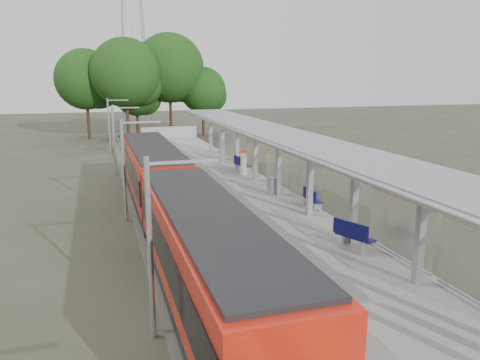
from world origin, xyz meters
name	(u,v)px	position (x,y,z in m)	size (l,w,h in m)	color
trackbed	(158,210)	(-4.50, 20.00, 0.12)	(3.00, 70.00, 0.24)	#59544C
platform	(234,198)	(0.00, 20.00, 0.50)	(6.00, 50.00, 1.00)	gray
tactile_strip	(191,192)	(-2.55, 20.00, 1.01)	(0.60, 50.00, 0.02)	gold
end_fence	(169,132)	(0.00, 44.95, 1.60)	(6.00, 0.10, 1.20)	#9EA0A5
train	(172,201)	(-4.50, 14.60, 2.05)	(2.74, 27.60, 3.62)	black
canopy	(285,143)	(1.61, 16.19, 4.20)	(3.27, 38.00, 3.66)	#9EA0A5
pylon	(132,1)	(-1.00, 73.00, 19.00)	(8.00, 4.00, 38.00)	#9EA0A5
tree_cluster	(142,76)	(-1.78, 53.50, 7.53)	(20.80, 11.33, 12.86)	#382316
catenary_masts	(125,167)	(-6.22, 19.00, 2.91)	(2.08, 48.16, 5.40)	#9EA0A5
bench_near	(353,235)	(1.64, 9.36, 1.58)	(1.11, 1.67, 1.10)	#101150
bench_mid	(312,198)	(2.61, 15.03, 1.53)	(0.48, 1.49, 1.01)	#101150
bench_far	(241,164)	(1.95, 24.88, 1.58)	(0.77, 1.66, 1.09)	#101150
info_pillar_far	(244,164)	(1.81, 23.88, 1.75)	(0.39, 0.39, 1.74)	beige
litter_bin	(271,186)	(1.72, 18.36, 1.48)	(0.47, 0.47, 0.96)	#9EA0A5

